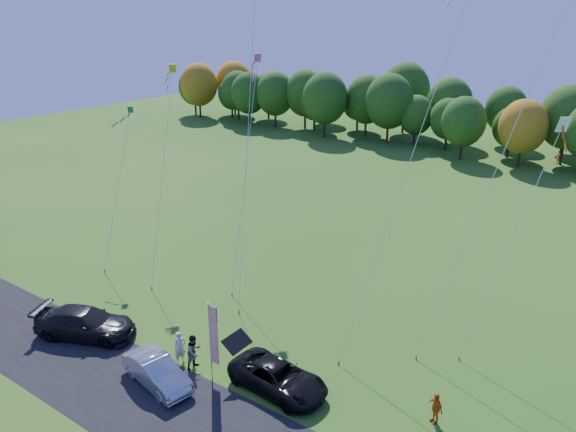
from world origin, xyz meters
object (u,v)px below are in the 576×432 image
Objects in this scene: silver_sedan at (157,372)px; feather_flag at (213,334)px; person_east at (435,408)px; black_suv at (278,377)px.

silver_sedan is 3.52m from feather_flag.
silver_sedan is 2.91× the size of person_east.
silver_sedan is 1.03× the size of feather_flag.
black_suv is 7.68m from person_east.
black_suv is 6.21m from silver_sedan.
person_east is at bearing 18.58° from feather_flag.
person_east is (7.31, 2.35, 0.03)m from black_suv.
feather_flag is at bearing -35.48° from silver_sedan.
silver_sedan is at bearing 125.26° from black_suv.
black_suv is at bearing -48.21° from silver_sedan.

